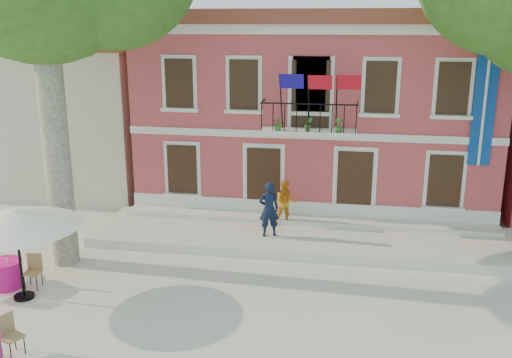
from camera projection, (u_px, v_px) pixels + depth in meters
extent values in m
plane|color=beige|center=(213.00, 298.00, 15.15)|extent=(90.00, 90.00, 0.00)
cube|color=#C6474D|center=(318.00, 112.00, 23.39)|extent=(13.00, 8.00, 7.00)
cube|color=brown|center=(320.00, 17.00, 22.38)|extent=(13.50, 8.50, 0.50)
cube|color=silver|center=(313.00, 29.00, 18.74)|extent=(13.30, 0.35, 0.35)
cube|color=silver|center=(309.00, 132.00, 19.16)|extent=(3.20, 0.90, 0.15)
cube|color=black|center=(309.00, 104.00, 18.51)|extent=(3.20, 0.04, 0.04)
cube|color=#0D3D93|center=(484.00, 111.00, 18.40)|extent=(0.70, 0.05, 3.60)
cube|color=#150C87|center=(280.00, 81.00, 18.13)|extent=(0.76, 0.27, 0.47)
cube|color=red|center=(308.00, 82.00, 17.98)|extent=(0.76, 0.29, 0.47)
cube|color=red|center=(337.00, 82.00, 17.83)|extent=(0.76, 0.27, 0.47)
imported|color=#26591E|center=(278.00, 123.00, 18.95)|extent=(0.43, 0.37, 0.48)
imported|color=#26591E|center=(308.00, 124.00, 18.79)|extent=(0.26, 0.21, 0.48)
imported|color=#26591E|center=(339.00, 125.00, 18.63)|extent=(0.27, 0.27, 0.48)
cube|color=beige|center=(70.00, 113.00, 26.35)|extent=(9.00, 9.00, 6.00)
cube|color=brown|center=(63.00, 42.00, 25.49)|extent=(9.40, 9.40, 0.40)
cube|color=silver|center=(303.00, 237.00, 18.96)|extent=(14.00, 3.40, 0.30)
cylinder|color=#A59E84|center=(55.00, 139.00, 16.39)|extent=(0.77, 0.77, 7.68)
cylinder|color=black|center=(24.00, 296.00, 15.14)|extent=(0.53, 0.53, 0.08)
cylinder|color=black|center=(20.00, 259.00, 14.85)|extent=(0.07, 0.07, 2.21)
cone|color=white|center=(15.00, 218.00, 14.55)|extent=(3.35, 3.35, 0.49)
imported|color=black|center=(269.00, 209.00, 18.47)|extent=(0.78, 0.64, 1.83)
imported|color=orange|center=(286.00, 203.00, 19.51)|extent=(0.89, 0.76, 1.58)
cylinder|color=#E71598|center=(6.00, 274.00, 15.67)|extent=(0.84, 0.84, 0.75)
cylinder|color=#E71598|center=(5.00, 261.00, 15.57)|extent=(0.90, 0.90, 0.02)
cube|color=#A47D52|center=(32.00, 272.00, 15.59)|extent=(0.46, 0.46, 0.95)
cube|color=#A47D52|center=(5.00, 261.00, 16.30)|extent=(0.59, 0.59, 0.95)
cube|color=#A47D52|center=(12.00, 336.00, 12.41)|extent=(0.55, 0.55, 0.95)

